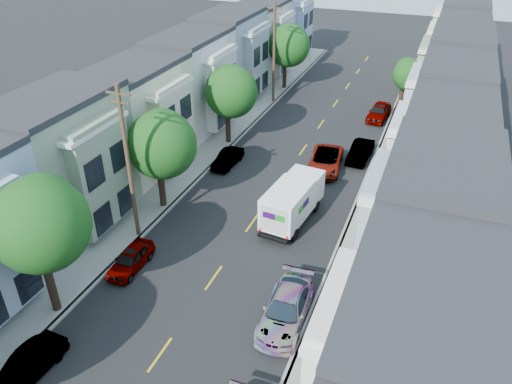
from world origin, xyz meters
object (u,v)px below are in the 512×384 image
at_px(parked_right_d, 379,112).
at_px(tree_c, 161,145).
at_px(parked_left_d, 228,159).
at_px(tree_e, 288,46).
at_px(parked_left_c, 131,260).
at_px(parked_right_b, 286,309).
at_px(tree_far_r, 408,75).
at_px(tree_d, 230,92).
at_px(lead_sedan, 325,161).
at_px(parked_left_b, 28,366).
at_px(tree_b, 39,225).
at_px(utility_pole_near, 129,165).
at_px(fedex_truck, 293,200).
at_px(parked_right_c, 360,152).
at_px(utility_pole_far, 274,54).

bearing_deg(parked_right_d, tree_c, -113.16).
bearing_deg(parked_left_d, tree_e, 96.81).
bearing_deg(parked_left_c, parked_right_b, -5.42).
height_order(tree_far_r, parked_left_c, tree_far_r).
height_order(tree_d, tree_far_r, tree_d).
distance_m(lead_sedan, parked_left_d, 7.86).
height_order(tree_d, parked_left_b, tree_d).
relative_size(parked_left_b, parked_right_b, 0.76).
height_order(tree_b, utility_pole_near, utility_pole_near).
relative_size(tree_c, lead_sedan, 1.36).
height_order(tree_c, tree_far_r, tree_c).
distance_m(tree_e, parked_right_d, 13.07).
relative_size(utility_pole_near, parked_right_d, 2.16).
relative_size(tree_e, parked_right_d, 1.55).
xyz_separation_m(tree_d, utility_pole_near, (0.00, -14.98, 0.38)).
xyz_separation_m(tree_d, fedex_truck, (8.70, -9.71, -3.18)).
distance_m(tree_c, parked_left_c, 7.98).
bearing_deg(utility_pole_near, parked_right_d, 66.11).
bearing_deg(parked_right_d, tree_far_r, 49.95).
relative_size(fedex_truck, parked_left_d, 1.62).
height_order(parked_left_b, parked_right_c, parked_right_c).
distance_m(tree_far_r, parked_right_b, 31.24).
xyz_separation_m(utility_pole_near, parked_left_d, (1.40, 11.01, -4.54)).
relative_size(tree_d, utility_pole_near, 0.70).
bearing_deg(utility_pole_far, parked_left_b, -87.85).
height_order(tree_d, lead_sedan, tree_d).
xyz_separation_m(tree_d, tree_e, (0.00, 15.64, 0.09)).
relative_size(tree_e, utility_pole_near, 0.72).
xyz_separation_m(tree_e, parked_left_d, (1.40, -19.61, -4.25)).
distance_m(utility_pole_near, lead_sedan, 16.58).
xyz_separation_m(tree_d, parked_left_b, (1.40, -26.19, -4.13)).
bearing_deg(utility_pole_near, parked_left_b, -82.88).
distance_m(tree_d, fedex_truck, 13.42).
bearing_deg(tree_far_r, utility_pole_far, -174.23).
height_order(tree_far_r, lead_sedan, tree_far_r).
bearing_deg(tree_c, parked_left_b, -84.62).
distance_m(lead_sedan, parked_right_c, 3.54).
bearing_deg(parked_right_c, parked_left_b, -107.00).
bearing_deg(parked_left_b, tree_d, 96.08).
xyz_separation_m(utility_pole_near, utility_pole_far, (0.00, 26.00, 0.00)).
distance_m(tree_c, parked_right_b, 14.01).
distance_m(tree_e, fedex_truck, 27.00).
xyz_separation_m(tree_c, tree_far_r, (13.20, 23.66, -0.80)).
xyz_separation_m(tree_e, parked_left_b, (1.40, -41.83, -4.22)).
distance_m(tree_c, parked_right_c, 17.14).
xyz_separation_m(tree_d, parked_left_c, (1.40, -17.91, -4.15)).
relative_size(parked_left_c, parked_right_b, 0.76).
distance_m(lead_sedan, parked_right_b, 17.07).
relative_size(lead_sedan, parked_right_d, 1.14).
height_order(tree_d, parked_right_c, tree_d).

